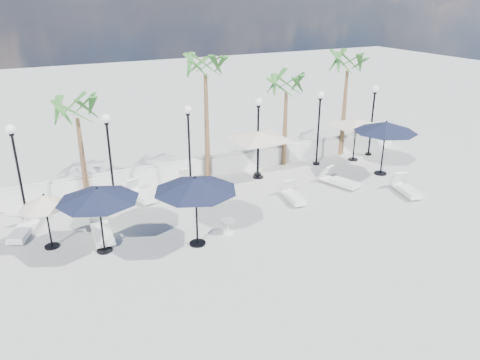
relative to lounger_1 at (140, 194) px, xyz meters
name	(u,v)px	position (x,y,z in m)	size (l,w,h in m)	color
ground	(258,252)	(2.44, -6.22, -0.23)	(100.00, 100.00, 0.00)	#A5A59F
balustrade	(183,171)	(2.44, 1.28, 0.23)	(26.00, 0.30, 1.01)	silver
lamppost_1	(16,159)	(-4.56, 0.28, 2.26)	(0.36, 0.36, 3.84)	black
lamppost_2	(109,146)	(-1.06, 0.28, 2.26)	(0.36, 0.36, 3.84)	black
lamppost_3	(189,135)	(2.44, 0.28, 2.26)	(0.36, 0.36, 3.84)	black
lamppost_4	(258,126)	(5.94, 0.28, 2.26)	(0.36, 0.36, 3.84)	black
lamppost_5	(319,118)	(9.44, 0.28, 2.26)	(0.36, 0.36, 3.84)	black
lamppost_6	(373,111)	(12.94, 0.28, 2.26)	(0.36, 0.36, 3.84)	black
palm_1	(77,115)	(-2.06, 1.08, 3.52)	(2.60, 2.60, 4.70)	brown
palm_2	(205,71)	(3.64, 1.08, 4.88)	(2.60, 2.60, 6.10)	brown
palm_3	(286,89)	(7.94, 1.08, 3.72)	(2.60, 2.60, 4.90)	brown
palm_4	(348,68)	(11.64, 1.08, 4.49)	(2.60, 2.60, 5.70)	brown
lounger_1	(140,194)	(0.00, 0.00, 0.00)	(1.01, 1.94, 0.70)	silver
lounger_2	(23,229)	(-4.76, -1.25, 0.00)	(1.27, 1.94, 0.69)	silver
lounger_3	(102,231)	(-2.17, -2.69, 0.02)	(0.78, 2.08, 0.77)	silver
lounger_4	(189,185)	(2.25, 0.00, 0.02)	(0.99, 2.08, 0.75)	silver
lounger_5	(293,196)	(5.89, -3.06, -0.01)	(0.84, 1.83, 0.66)	silver
lounger_6	(339,181)	(8.71, -2.58, 0.01)	(1.21, 2.01, 0.72)	silver
lounger_7	(406,189)	(10.81, -4.67, 0.01)	(1.06, 2.00, 0.72)	silver
side_table_1	(216,180)	(3.55, -0.02, 0.05)	(0.48, 0.48, 0.47)	silver
side_table_2	(228,225)	(2.11, -4.51, 0.09)	(0.55, 0.55, 0.54)	silver
parasol_navy_left	(98,195)	(-2.31, -3.78, 1.91)	(2.76, 2.76, 2.43)	black
parasol_navy_mid	(195,185)	(0.78, -4.76, 2.07)	(2.93, 2.93, 2.62)	black
parasol_navy_right	(386,127)	(11.50, -2.29, 2.16)	(3.04, 3.04, 2.72)	black
parasol_cream_sq_a	(259,132)	(5.81, -0.02, 2.07)	(5.06, 5.06, 2.48)	black
parasol_cream_sq_b	(357,119)	(11.62, -0.02, 2.00)	(4.82, 4.82, 2.42)	black
parasol_cream_small	(45,202)	(-3.92, -2.66, 1.53)	(1.68, 1.68, 2.06)	black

